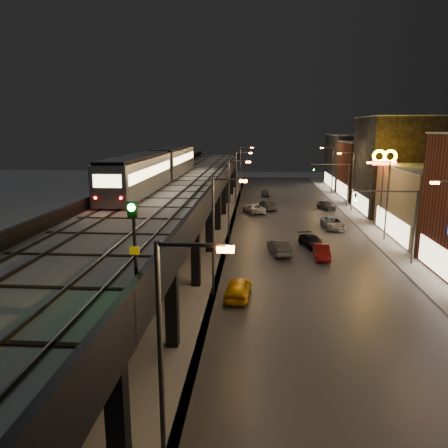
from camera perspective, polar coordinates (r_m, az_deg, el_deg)
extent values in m
plane|color=silver|center=(22.20, -2.99, -21.87)|extent=(220.00, 220.00, 0.00)
cube|color=#46474D|center=(54.86, 9.44, -0.88)|extent=(17.00, 120.00, 0.06)
cube|color=#9FA1A8|center=(56.66, 19.56, -0.97)|extent=(4.00, 120.00, 0.14)
cube|color=#9FA1A8|center=(55.27, -4.64, -0.65)|extent=(11.00, 120.00, 0.06)
cube|color=black|center=(51.32, -5.26, 4.88)|extent=(9.00, 100.00, 1.00)
cube|color=black|center=(17.12, -13.73, -23.10)|extent=(0.70, 0.70, 5.30)
cube|color=black|center=(17.28, -26.30, -14.12)|extent=(8.00, 0.60, 0.50)
cube|color=black|center=(27.95, -22.09, -9.16)|extent=(0.70, 0.70, 5.30)
cube|color=black|center=(25.63, -6.83, -10.27)|extent=(0.70, 0.70, 5.30)
cube|color=black|center=(25.74, -15.11, -4.61)|extent=(8.00, 0.60, 0.50)
cube|color=black|center=(36.67, -15.27, -3.60)|extent=(0.70, 0.70, 5.30)
cube|color=black|center=(34.93, -3.72, -3.98)|extent=(0.70, 0.70, 5.30)
cube|color=black|center=(35.01, -9.78, 0.13)|extent=(8.00, 0.60, 0.50)
cube|color=black|center=(45.92, -11.17, -0.20)|extent=(0.70, 0.70, 5.30)
cube|color=black|center=(44.54, -1.95, -0.35)|extent=(0.70, 0.70, 5.30)
cube|color=black|center=(44.60, -6.71, 2.86)|extent=(8.00, 0.60, 0.50)
cube|color=black|center=(55.43, -8.47, 2.06)|extent=(0.70, 0.70, 5.30)
cube|color=black|center=(54.29, -0.82, 1.98)|extent=(0.70, 0.70, 5.30)
cube|color=black|center=(54.34, -4.73, 4.62)|extent=(8.00, 0.60, 0.50)
cube|color=black|center=(65.08, -6.56, 3.64)|extent=(0.70, 0.70, 5.30)
cube|color=black|center=(64.12, -0.04, 3.59)|extent=(0.70, 0.70, 5.30)
cube|color=black|center=(64.16, -3.35, 5.83)|extent=(8.00, 0.60, 0.50)
cube|color=black|center=(74.83, -5.14, 4.82)|extent=(0.70, 0.70, 5.30)
cube|color=black|center=(73.99, 0.54, 4.78)|extent=(0.70, 0.70, 5.30)
cube|color=black|center=(74.03, -2.33, 6.72)|extent=(8.00, 0.60, 0.50)
cube|color=black|center=(84.63, -4.04, 5.72)|extent=(0.70, 0.70, 5.30)
cube|color=black|center=(83.89, 0.99, 5.69)|extent=(0.70, 0.70, 5.30)
cube|color=black|center=(83.93, -1.55, 7.40)|extent=(8.00, 0.60, 0.50)
cube|color=black|center=(94.48, -3.18, 6.43)|extent=(0.70, 0.70, 5.30)
cube|color=black|center=(93.82, 1.34, 6.40)|extent=(0.70, 0.70, 5.30)
cube|color=black|center=(93.85, -0.93, 7.94)|extent=(8.00, 0.60, 0.50)
cube|color=#B2B7C1|center=(51.25, -5.28, 5.52)|extent=(8.40, 100.00, 0.16)
cube|color=#332D28|center=(51.86, -8.81, 5.69)|extent=(0.08, 98.00, 0.16)
cube|color=#332D28|center=(51.55, -7.24, 5.69)|extent=(0.08, 98.00, 0.16)
cube|color=#332D28|center=(51.03, -3.86, 5.70)|extent=(0.08, 98.00, 0.16)
cube|color=#332D28|center=(50.85, -2.24, 5.69)|extent=(0.08, 98.00, 0.16)
cube|color=black|center=(22.68, -17.77, -3.55)|extent=(7.80, 0.24, 0.06)
cube|color=black|center=(37.63, -8.77, 3.09)|extent=(7.80, 0.24, 0.06)
cube|color=black|center=(53.20, -4.93, 5.90)|extent=(7.80, 0.24, 0.06)
cube|color=black|center=(68.96, -2.82, 7.42)|extent=(7.80, 0.24, 0.06)
cube|color=black|center=(84.81, -1.49, 8.36)|extent=(7.80, 0.24, 0.06)
cube|color=black|center=(50.66, -0.40, 6.03)|extent=(0.30, 100.00, 1.10)
cube|color=black|center=(52.09, -10.04, 6.01)|extent=(0.30, 100.00, 1.10)
cube|color=beige|center=(40.85, 26.47, -4.39)|extent=(0.10, 9.60, 2.40)
cube|color=#877A5A|center=(55.28, 27.17, 2.21)|extent=(12.00, 15.00, 8.00)
cube|color=beige|center=(53.65, 20.96, -0.13)|extent=(0.10, 12.00, 2.40)
cube|color=black|center=(69.82, 22.40, 6.99)|extent=(12.00, 13.00, 14.00)
cube|color=beige|center=(68.84, 17.24, 2.76)|extent=(0.10, 10.40, 2.40)
cube|color=#B2B7C1|center=(69.62, 22.89, 12.78)|extent=(12.20, 13.20, 0.16)
cube|color=#552117|center=(83.37, 19.35, 6.58)|extent=(12.00, 12.00, 10.00)
cube|color=beige|center=(82.39, 15.11, 4.40)|extent=(0.10, 9.60, 2.40)
cube|color=#B2B7C1|center=(83.07, 19.61, 10.06)|extent=(12.20, 12.20, 0.16)
cube|color=#252527|center=(96.87, 17.26, 7.74)|extent=(12.00, 16.00, 11.00)
cube|color=beige|center=(96.07, 13.58, 5.57)|extent=(0.10, 12.80, 2.40)
cube|color=#B2B7C1|center=(96.63, 17.48, 11.03)|extent=(12.20, 16.20, 0.16)
cylinder|color=#38383A|center=(15.73, -8.24, -18.29)|extent=(0.18, 0.18, 9.00)
cube|color=#38383A|center=(13.81, -4.34, -2.73)|extent=(2.20, 0.12, 0.12)
cube|color=orange|center=(13.73, 0.22, -3.31)|extent=(0.55, 0.28, 0.18)
cylinder|color=#38383A|center=(32.34, -1.44, -1.90)|extent=(0.18, 0.18, 9.00)
cube|color=#38383A|center=(31.45, 0.52, 5.85)|extent=(2.20, 0.12, 0.12)
cube|color=orange|center=(31.41, 2.54, 5.62)|extent=(0.55, 0.28, 0.18)
cube|color=orange|center=(33.75, 25.82, 4.86)|extent=(0.55, 0.28, 0.18)
cylinder|color=#38383A|center=(49.92, 0.60, 3.21)|extent=(0.18, 0.18, 9.00)
cube|color=#38383A|center=(49.35, 1.90, 8.24)|extent=(2.20, 0.12, 0.12)
cube|color=orange|center=(49.33, 3.19, 8.09)|extent=(0.55, 0.28, 0.18)
cylinder|color=#38383A|center=(51.91, 20.51, 2.77)|extent=(0.18, 0.18, 9.00)
cube|color=#38383A|center=(51.12, 19.70, 7.67)|extent=(2.20, 0.12, 0.12)
cube|color=orange|center=(50.85, 18.48, 7.60)|extent=(0.55, 0.28, 0.18)
cylinder|color=#38383A|center=(67.73, 1.57, 5.64)|extent=(0.18, 0.18, 9.00)
cube|color=#38383A|center=(67.31, 2.54, 9.35)|extent=(2.20, 0.12, 0.12)
cube|color=orange|center=(67.29, 3.49, 9.24)|extent=(0.55, 0.28, 0.18)
cylinder|color=#38383A|center=(69.21, 16.44, 5.29)|extent=(0.18, 0.18, 9.00)
cube|color=#38383A|center=(68.61, 15.76, 8.97)|extent=(2.20, 0.12, 0.12)
cube|color=orange|center=(68.41, 14.84, 8.91)|extent=(0.55, 0.28, 0.18)
cylinder|color=#38383A|center=(85.61, 2.15, 7.06)|extent=(0.18, 0.18, 9.00)
cube|color=#38383A|center=(85.28, 2.92, 10.00)|extent=(2.20, 0.12, 0.12)
cube|color=orange|center=(85.27, 3.67, 9.91)|extent=(0.55, 0.28, 0.18)
cylinder|color=#38383A|center=(86.79, 13.99, 6.78)|extent=(0.18, 0.18, 9.00)
cube|color=#38383A|center=(86.31, 13.41, 9.71)|extent=(2.20, 0.12, 0.12)
cube|color=orange|center=(86.15, 12.68, 9.66)|extent=(0.55, 0.28, 0.18)
cylinder|color=#38383A|center=(43.68, 23.63, -0.52)|extent=(0.20, 0.20, 7.00)
cube|color=#38383A|center=(42.19, 20.18, 4.04)|extent=(6.00, 0.12, 0.12)
imported|color=black|center=(41.64, 16.81, 3.47)|extent=(0.20, 0.16, 1.00)
sphere|color=#0CFF26|center=(41.53, 16.83, 3.10)|extent=(0.18, 0.18, 0.18)
cylinder|color=#38383A|center=(72.24, 15.90, 4.80)|extent=(0.20, 0.20, 7.00)
cube|color=#38383A|center=(71.35, 13.69, 7.58)|extent=(6.00, 0.12, 0.12)
imported|color=black|center=(71.03, 11.66, 7.25)|extent=(0.20, 0.16, 1.00)
sphere|color=#0CFF26|center=(70.90, 11.67, 7.04)|extent=(0.18, 0.18, 0.18)
cube|color=gray|center=(41.35, -11.17, 6.24)|extent=(2.80, 16.89, 3.18)
cube|color=black|center=(41.21, -11.27, 8.61)|extent=(2.51, 16.41, 0.24)
cube|color=#F8DB9A|center=(41.70, -13.08, 6.81)|extent=(0.05, 15.44, 0.87)
cube|color=#F8DB9A|center=(40.96, -9.28, 6.87)|extent=(0.05, 15.44, 0.87)
cube|color=gray|center=(58.85, -6.53, 8.17)|extent=(2.80, 16.89, 3.18)
cube|color=black|center=(58.75, -6.58, 9.84)|extent=(2.51, 16.41, 0.24)
cube|color=#F8DB9A|center=(59.10, -7.90, 8.58)|extent=(0.05, 15.44, 0.87)
cube|color=#F8DB9A|center=(58.58, -5.18, 8.61)|extent=(0.05, 15.44, 0.87)
cube|color=#F8DB9A|center=(33.27, -15.03, 5.44)|extent=(2.12, 0.05, 0.97)
sphere|color=#FF0C0C|center=(33.75, -16.47, 3.29)|extent=(0.19, 0.19, 0.19)
sphere|color=#FF0C0C|center=(33.12, -13.34, 3.30)|extent=(0.19, 0.19, 0.19)
cylinder|color=black|center=(16.78, -11.57, -2.60)|extent=(0.13, 0.13, 3.21)
cube|color=black|center=(16.37, -11.88, 1.82)|extent=(0.34, 0.19, 0.59)
sphere|color=#0CFF26|center=(16.24, -12.01, 2.11)|extent=(0.28, 0.28, 0.28)
cube|color=#FFF91A|center=(16.74, -11.63, -3.39)|extent=(0.37, 0.04, 0.32)
imported|color=#E7A910|center=(33.00, 1.86, -8.41)|extent=(2.14, 4.61, 1.53)
imported|color=#4C4D4F|center=(44.25, 7.22, -3.08)|extent=(2.41, 4.71, 1.48)
imported|color=white|center=(65.46, 3.90, 2.03)|extent=(3.90, 5.60, 1.42)
imported|color=slate|center=(68.41, 5.63, 2.48)|extent=(3.41, 5.50, 1.49)
imported|color=#4C4F53|center=(81.88, 5.44, 4.03)|extent=(1.49, 3.66, 1.24)
imported|color=maroon|center=(43.54, 12.63, -3.64)|extent=(1.62, 4.17, 1.35)
imported|color=#9095A1|center=(56.68, 14.05, 0.04)|extent=(2.61, 5.16, 1.40)
imported|color=black|center=(47.42, 11.42, -2.30)|extent=(3.04, 4.77, 1.29)
imported|color=#43464A|center=(69.85, 13.19, 2.37)|extent=(2.83, 4.38, 1.39)
cylinder|color=#38383A|center=(57.71, 19.88, 3.23)|extent=(0.24, 0.24, 8.03)
cube|color=#FF0C0C|center=(57.23, 20.20, 7.50)|extent=(2.81, 0.25, 0.50)
torus|color=yellow|center=(57.00, 19.62, 8.34)|extent=(1.64, 0.38, 1.63)
torus|color=yellow|center=(57.36, 20.89, 8.26)|extent=(1.64, 0.38, 1.63)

